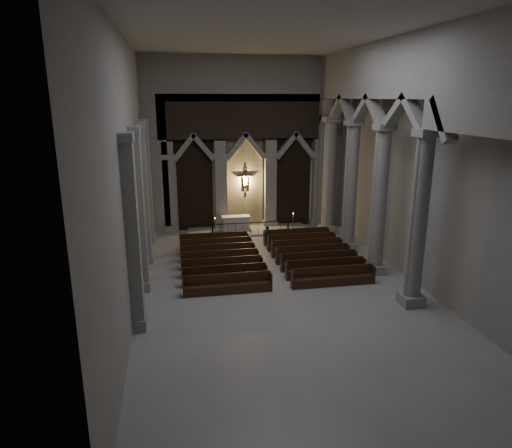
# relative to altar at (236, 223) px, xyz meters

# --- Properties ---
(room) EXTENTS (24.00, 24.10, 12.00)m
(room) POSITION_rel_altar_xyz_m (0.85, -10.69, 6.94)
(room) COLOR #A5A29C
(room) RESTS_ON ground
(sanctuary_wall) EXTENTS (14.00, 0.77, 12.00)m
(sanctuary_wall) POSITION_rel_altar_xyz_m (0.85, 0.84, 5.96)
(sanctuary_wall) COLOR gray
(sanctuary_wall) RESTS_ON ground
(right_arcade) EXTENTS (1.00, 24.00, 12.00)m
(right_arcade) POSITION_rel_altar_xyz_m (6.35, -9.36, 7.17)
(right_arcade) COLOR gray
(right_arcade) RESTS_ON ground
(left_pilasters) EXTENTS (0.60, 13.00, 8.03)m
(left_pilasters) POSITION_rel_altar_xyz_m (-5.90, -7.19, 3.25)
(left_pilasters) COLOR gray
(left_pilasters) RESTS_ON ground
(sanctuary_step) EXTENTS (8.50, 2.60, 0.15)m
(sanctuary_step) POSITION_rel_altar_xyz_m (0.85, -0.09, -0.59)
(sanctuary_step) COLOR gray
(sanctuary_step) RESTS_ON ground
(altar) EXTENTS (2.00, 0.80, 1.01)m
(altar) POSITION_rel_altar_xyz_m (0.00, 0.00, 0.00)
(altar) COLOR #B8B2A1
(altar) RESTS_ON sanctuary_step
(altar_rail) EXTENTS (5.35, 0.09, 1.05)m
(altar_rail) POSITION_rel_altar_xyz_m (0.85, -1.34, 0.04)
(altar_rail) COLOR black
(altar_rail) RESTS_ON ground
(candle_stand_left) EXTENTS (0.26, 0.26, 1.57)m
(candle_stand_left) POSITION_rel_altar_xyz_m (-1.64, -1.77, -0.23)
(candle_stand_left) COLOR olive
(candle_stand_left) RESTS_ON ground
(candle_stand_right) EXTENTS (0.27, 0.27, 1.62)m
(candle_stand_right) POSITION_rel_altar_xyz_m (3.76, -1.61, -0.22)
(candle_stand_right) COLOR olive
(candle_stand_right) RESTS_ON ground
(pews) EXTENTS (9.77, 7.55, 0.97)m
(pews) POSITION_rel_altar_xyz_m (0.85, -6.87, -0.34)
(pews) COLOR black
(pews) RESTS_ON ground
(worshipper) EXTENTS (0.52, 0.39, 1.29)m
(worshipper) POSITION_rel_altar_xyz_m (1.59, -3.45, -0.02)
(worshipper) COLOR black
(worshipper) RESTS_ON ground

